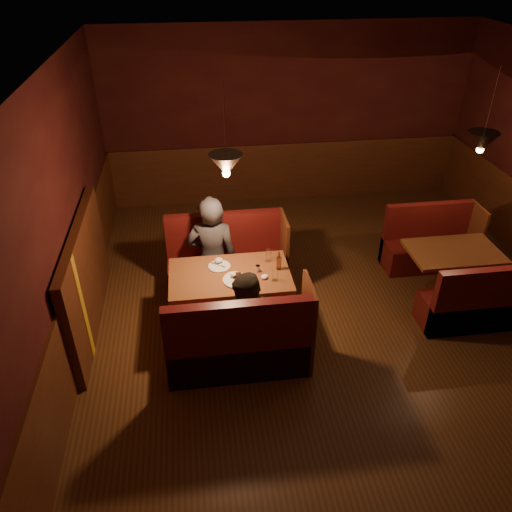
{
  "coord_description": "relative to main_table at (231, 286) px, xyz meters",
  "views": [
    {
      "loc": [
        -1.62,
        -4.48,
        3.96
      ],
      "look_at": [
        -0.99,
        0.15,
        0.95
      ],
      "focal_mm": 35.0,
      "sensor_mm": 36.0,
      "label": 1
    }
  ],
  "objects": [
    {
      "name": "room",
      "position": [
        1.0,
        -0.11,
        0.48
      ],
      "size": [
        6.02,
        7.02,
        2.92
      ],
      "color": "#4A2911",
      "rests_on": "ground"
    },
    {
      "name": "main_table",
      "position": [
        0.0,
        0.0,
        0.0
      ],
      "size": [
        1.37,
        0.83,
        0.96
      ],
      "color": "brown",
      "rests_on": "ground"
    },
    {
      "name": "main_bench_far",
      "position": [
        0.02,
        0.78,
        -0.24
      ],
      "size": [
        1.51,
        0.54,
        1.03
      ],
      "color": "#471411",
      "rests_on": "ground"
    },
    {
      "name": "main_bench_near",
      "position": [
        0.02,
        -0.78,
        -0.24
      ],
      "size": [
        1.51,
        0.54,
        1.03
      ],
      "color": "#471411",
      "rests_on": "ground"
    },
    {
      "name": "second_table",
      "position": [
        2.83,
        0.27,
        -0.09
      ],
      "size": [
        1.14,
        0.73,
        0.64
      ],
      "color": "brown",
      "rests_on": "ground"
    },
    {
      "name": "second_bench_far",
      "position": [
        2.86,
        0.95,
        -0.28
      ],
      "size": [
        1.26,
        0.47,
        0.9
      ],
      "color": "#471411",
      "rests_on": "ground"
    },
    {
      "name": "second_bench_near",
      "position": [
        2.86,
        -0.41,
        -0.28
      ],
      "size": [
        1.26,
        0.47,
        0.9
      ],
      "color": "#471411",
      "rests_on": "ground"
    },
    {
      "name": "diner_a",
      "position": [
        -0.18,
        0.65,
        0.3
      ],
      "size": [
        0.67,
        0.47,
        1.74
      ],
      "primitive_type": "imported",
      "rotation": [
        0.0,
        0.0,
        3.06
      ],
      "color": "#323235",
      "rests_on": "ground"
    },
    {
      "name": "diner_b",
      "position": [
        0.13,
        -0.63,
        0.16
      ],
      "size": [
        0.85,
        0.75,
        1.46
      ],
      "primitive_type": "imported",
      "rotation": [
        0.0,
        0.0,
        -0.34
      ],
      "color": "black",
      "rests_on": "ground"
    }
  ]
}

